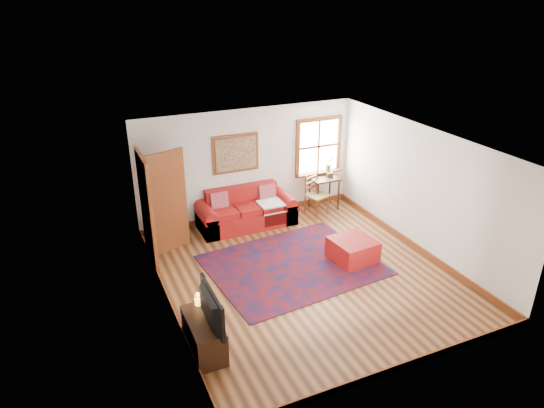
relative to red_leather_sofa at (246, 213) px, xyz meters
name	(u,v)px	position (x,y,z in m)	size (l,w,h in m)	color
ground	(304,274)	(0.24, -2.34, -0.27)	(5.50, 5.50, 0.00)	#492613
room_envelope	(306,191)	(0.24, -2.32, 1.38)	(5.04, 5.54, 2.52)	silver
window	(320,152)	(2.02, 0.37, 1.04)	(1.18, 0.20, 1.38)	white
doorway	(159,204)	(-1.97, -0.55, 0.79)	(0.89, 1.08, 2.14)	black
framed_artwork	(236,154)	(-0.06, 0.38, 1.28)	(1.05, 0.07, 0.85)	brown
persian_rug	(292,265)	(0.17, -1.99, -0.26)	(3.06, 2.44, 0.02)	#5B0D0E
red_leather_sofa	(246,213)	(0.00, 0.00, 0.00)	(2.11, 0.87, 0.83)	maroon
red_ottoman	(353,250)	(1.31, -2.28, -0.06)	(0.76, 0.76, 0.44)	maroon
side_table	(324,183)	(2.00, 0.06, 0.38)	(0.65, 0.49, 0.78)	#321C10
ladder_back_chair	(315,193)	(1.66, -0.11, 0.24)	(0.56, 0.55, 0.96)	tan
media_cabinet	(204,335)	(-2.03, -3.58, -0.01)	(0.43, 0.95, 0.52)	#321C10
television	(206,308)	(-2.01, -3.70, 0.53)	(0.96, 0.13, 0.55)	black
candle_hurricane	(198,300)	(-1.98, -3.20, 0.33)	(0.12, 0.12, 0.18)	silver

